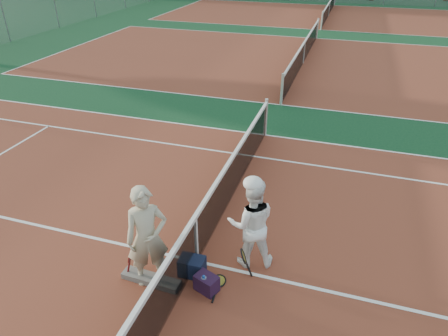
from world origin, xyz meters
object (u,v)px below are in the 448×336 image
object	(u,v)px
sports_bag_navy	(192,266)
water_bottle	(204,285)
player_a	(147,237)
player_b	(251,223)
sports_bag_purple	(207,283)
racket_black_held	(243,264)
racket_spare	(219,281)
net_main	(196,239)
racket_red	(132,263)

from	to	relation	value
sports_bag_navy	water_bottle	world-z (taller)	sports_bag_navy
player_a	player_b	world-z (taller)	player_a
sports_bag_purple	water_bottle	size ratio (longest dim) A/B	1.22
player_b	racket_black_held	size ratio (longest dim) A/B	2.88
player_b	racket_spare	size ratio (longest dim) A/B	2.77
sports_bag_navy	water_bottle	xyz separation A→B (m)	(0.32, -0.30, -0.02)
player_a	net_main	bearing A→B (deg)	13.23
sports_bag_purple	player_a	bearing A→B (deg)	-176.36
racket_black_held	sports_bag_purple	bearing A→B (deg)	25.36
racket_spare	sports_bag_navy	size ratio (longest dim) A/B	1.40
sports_bag_navy	net_main	bearing A→B (deg)	95.15
sports_bag_purple	player_b	bearing A→B (deg)	60.01
sports_bag_navy	player_a	bearing A→B (deg)	-151.45
racket_red	player_b	bearing A→B (deg)	12.58
net_main	sports_bag_navy	bearing A→B (deg)	-84.85
player_a	player_b	bearing A→B (deg)	-1.90
racket_black_held	player_b	bearing A→B (deg)	-111.64
player_a	racket_red	distance (m)	0.70
racket_red	sports_bag_purple	size ratio (longest dim) A/B	1.62
net_main	racket_black_held	distance (m)	0.90
net_main	racket_black_held	bearing A→B (deg)	-6.35
player_b	sports_bag_navy	distance (m)	1.24
sports_bag_navy	racket_black_held	bearing A→B (deg)	13.73
racket_red	water_bottle	distance (m)	1.26
racket_black_held	racket_spare	distance (m)	0.50
player_b	sports_bag_purple	xyz separation A→B (m)	(-0.50, -0.87, -0.68)
net_main	sports_bag_navy	xyz separation A→B (m)	(0.03, -0.30, -0.34)
net_main	racket_red	world-z (taller)	net_main
water_bottle	racket_black_held	bearing A→B (deg)	44.79
racket_black_held	net_main	bearing A→B (deg)	-25.20
net_main	water_bottle	world-z (taller)	net_main
water_bottle	net_main	bearing A→B (deg)	120.28
player_b	racket_spare	bearing A→B (deg)	40.43
water_bottle	sports_bag_navy	bearing A→B (deg)	137.04
racket_black_held	water_bottle	distance (m)	0.73
player_b	water_bottle	size ratio (longest dim) A/B	5.55
player_b	water_bottle	xyz separation A→B (m)	(-0.53, -0.90, -0.68)
racket_spare	sports_bag_purple	distance (m)	0.30
racket_red	sports_bag_navy	distance (m)	1.00
racket_spare	sports_bag_navy	xyz separation A→B (m)	(-0.49, 0.03, 0.15)
player_b	sports_bag_purple	size ratio (longest dim) A/B	4.56
player_b	racket_red	xyz separation A→B (m)	(-1.78, -0.95, -0.54)
net_main	racket_spare	world-z (taller)	net_main
racket_red	water_bottle	size ratio (longest dim) A/B	1.97
racket_red	sports_bag_navy	xyz separation A→B (m)	(0.93, 0.35, -0.13)
racket_black_held	sports_bag_purple	xyz separation A→B (m)	(-0.48, -0.47, -0.14)
player_b	racket_red	bearing A→B (deg)	8.62
racket_black_held	player_a	bearing A→B (deg)	1.41
player_b	sports_bag_navy	world-z (taller)	player_b
net_main	racket_black_held	size ratio (longest dim) A/B	19.00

